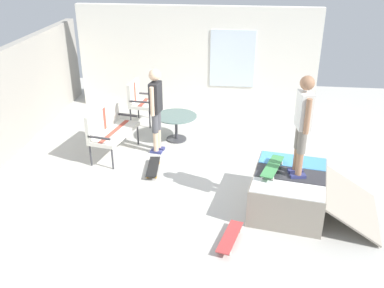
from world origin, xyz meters
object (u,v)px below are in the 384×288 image
at_px(patio_bench, 109,126).
at_px(patio_chair_near_house, 139,98).
at_px(skate_ramp, 291,191).
at_px(person_skater, 303,120).
at_px(skateboard_on_ramp, 273,167).
at_px(patio_table, 176,123).
at_px(skateboard_spare, 230,237).
at_px(skateboard_by_bench, 153,167).
at_px(person_watching, 156,105).

relative_size(patio_bench, patio_chair_near_house, 1.31).
bearing_deg(skate_ramp, person_skater, -96.85).
distance_m(person_skater, skateboard_on_ramp, 0.93).
height_order(patio_table, skateboard_spare, patio_table).
distance_m(patio_bench, patio_table, 1.51).
distance_m(skate_ramp, patio_table, 3.31).
relative_size(patio_chair_near_house, person_skater, 0.63).
relative_size(patio_bench, person_skater, 0.83).
distance_m(person_skater, skateboard_spare, 2.05).
bearing_deg(patio_chair_near_house, skateboard_on_ramp, -137.69).
xyz_separation_m(patio_bench, skateboard_spare, (-2.59, -2.55, -0.53)).
bearing_deg(skateboard_spare, patio_chair_near_house, 28.54).
bearing_deg(skateboard_by_bench, skateboard_on_ramp, -113.02).
height_order(skate_ramp, patio_chair_near_house, patio_chair_near_house).
distance_m(patio_bench, person_watching, 1.05).
distance_m(skateboard_spare, skateboard_on_ramp, 1.38).
xyz_separation_m(patio_bench, person_skater, (-1.60, -3.54, 0.96)).
distance_m(person_skater, skateboard_by_bench, 3.10).
height_order(person_watching, person_skater, person_skater).
distance_m(patio_bench, skateboard_by_bench, 1.30).
distance_m(patio_chair_near_house, skateboard_on_ramp, 4.40).
relative_size(person_watching, skateboard_on_ramp, 2.14).
bearing_deg(skate_ramp, patio_table, 42.70).
bearing_deg(person_skater, patio_chair_near_house, 45.16).
bearing_deg(skateboard_on_ramp, patio_chair_near_house, 42.31).
relative_size(skate_ramp, skateboard_spare, 2.64).
height_order(skate_ramp, person_skater, person_skater).
height_order(skate_ramp, patio_table, skate_ramp).
xyz_separation_m(patio_table, skateboard_by_bench, (-1.46, 0.23, -0.32)).
xyz_separation_m(skate_ramp, skateboard_by_bench, (0.97, 2.47, -0.23)).
xyz_separation_m(patio_table, skateboard_on_ramp, (-2.38, -1.93, 0.32)).
height_order(patio_chair_near_house, skateboard_on_ramp, patio_chair_near_house).
xyz_separation_m(person_watching, person_skater, (-1.83, -2.61, 0.54)).
distance_m(patio_chair_near_house, skateboard_by_bench, 2.53).
height_order(person_skater, skateboard_on_ramp, person_skater).
xyz_separation_m(person_skater, skateboard_by_bench, (0.98, 2.53, -1.49)).
xyz_separation_m(person_watching, skateboard_by_bench, (-0.85, -0.08, -0.95)).
bearing_deg(patio_table, skateboard_on_ramp, -140.93).
distance_m(patio_table, person_watching, 0.93).
height_order(skateboard_by_bench, skateboard_on_ramp, skateboard_on_ramp).
distance_m(person_watching, person_skater, 3.23).
xyz_separation_m(skate_ramp, patio_table, (2.43, 2.25, 0.09)).
distance_m(patio_chair_near_house, person_skater, 4.80).
relative_size(patio_table, skateboard_on_ramp, 1.09).
bearing_deg(person_watching, skateboard_by_bench, -174.66).
bearing_deg(person_skater, skateboard_on_ramp, 80.19).
distance_m(skate_ramp, patio_bench, 3.84).
bearing_deg(patio_bench, skateboard_by_bench, -121.61).
bearing_deg(patio_chair_near_house, patio_table, -130.35).
distance_m(skate_ramp, person_skater, 1.26).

